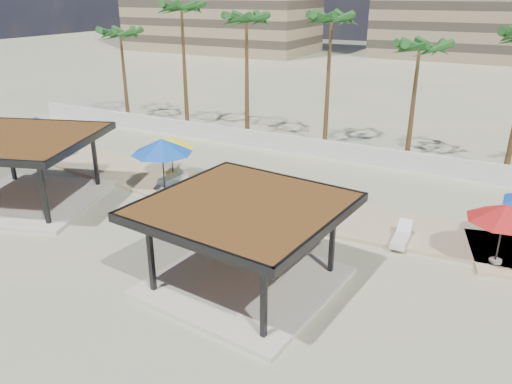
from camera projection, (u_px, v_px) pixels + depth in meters
ground at (226, 276)px, 19.53m from camera, size 200.00×200.00×0.00m
promenade at (339, 213)px, 24.92m from camera, size 44.45×7.97×0.24m
boundary_wall at (353, 153)px, 32.42m from camera, size 56.00×0.30×1.20m
pavilion_central at (244, 237)px, 18.28m from camera, size 7.32×7.32×3.38m
pavilion_west at (24, 164)px, 25.56m from camera, size 9.04×9.04×3.62m
umbrella_a at (36, 122)px, 32.35m from camera, size 3.96×3.96×2.66m
umbrella_b at (171, 142)px, 29.03m from camera, size 3.15×3.15×2.36m
umbrella_c at (505, 213)px, 19.38m from camera, size 3.43×3.43×2.55m
umbrella_f at (162, 146)px, 26.48m from camera, size 3.37×3.37×2.95m
lounger_a at (173, 178)px, 28.79m from camera, size 0.79×2.08×0.77m
lounger_b at (401, 238)px, 21.82m from camera, size 0.67×1.90×0.71m
palm_a at (120, 36)px, 41.06m from camera, size 3.00×3.00×8.01m
palm_b at (182, 13)px, 38.05m from camera, size 3.00×3.00×10.08m
palm_c at (246, 24)px, 35.19m from camera, size 3.00×3.00×9.41m
palm_d at (331, 24)px, 33.19m from camera, size 3.00×3.00×9.55m
palm_e at (419, 51)px, 30.71m from camera, size 3.00×3.00×8.04m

